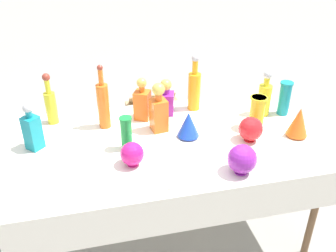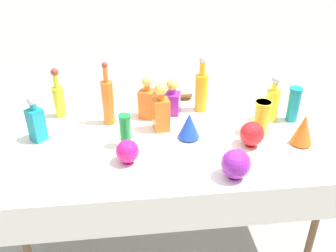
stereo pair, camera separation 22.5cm
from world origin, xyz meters
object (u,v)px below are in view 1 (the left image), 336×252
Objects in this scene: square_decanter_2 at (166,99)px; round_bowl_1 at (132,154)px; square_decanter_1 at (159,110)px; fluted_vase_1 at (299,122)px; round_bowl_0 at (242,159)px; square_decanter_0 at (142,102)px; fluted_vase_0 at (188,124)px; slender_vase_1 at (285,97)px; round_bowl_2 at (251,129)px; tall_bottle_3 at (51,104)px; cardboard_box_behind_left at (155,121)px; slender_vase_2 at (126,133)px; tall_bottle_2 at (265,97)px; slender_vase_0 at (257,112)px; tall_bottle_0 at (194,88)px; square_decanter_3 at (32,130)px; tall_bottle_1 at (103,104)px.

square_decanter_2 reaches higher than round_bowl_1.
fluted_vase_1 is (0.82, -0.27, -0.04)m from square_decanter_1.
round_bowl_0 reaches higher than round_bowl_1.
square_decanter_0 reaches higher than fluted_vase_0.
fluted_vase_0 is (-0.72, -0.15, -0.04)m from slender_vase_1.
slender_vase_1 is at bearing 11.41° from fluted_vase_0.
slender_vase_1 is at bearing 36.75° from round_bowl_2.
tall_bottle_3 is 0.65× the size of cardboard_box_behind_left.
square_decanter_0 is 0.38m from slender_vase_2.
tall_bottle_3 is at bearing 171.45° from slender_vase_1.
slender_vase_1 is at bearing -8.55° from tall_bottle_3.
square_decanter_0 is 1.88× the size of round_bowl_2.
fluted_vase_0 is 1.46m from cardboard_box_behind_left.
tall_bottle_2 is 0.60× the size of cardboard_box_behind_left.
slender_vase_0 is 1.59× the size of round_bowl_1.
tall_bottle_2 is at bearing -63.91° from cardboard_box_behind_left.
fluted_vase_1 is at bearing -44.22° from tall_bottle_0.
round_bowl_2 is at bearing -143.25° from slender_vase_1.
square_decanter_0 is 0.75m from slender_vase_0.
square_decanter_3 reaches higher than fluted_vase_1.
square_decanter_1 is at bearing 161.89° from fluted_vase_1.
tall_bottle_1 is 3.05× the size of round_bowl_1.
square_decanter_3 reaches higher than fluted_vase_0.
slender_vase_2 is (-0.15, -0.35, -0.01)m from square_decanter_0.
square_decanter_3 is 1.40× the size of slender_vase_2.
square_decanter_3 is (-1.50, -0.09, -0.00)m from tall_bottle_2.
slender_vase_0 is 1.14× the size of fluted_vase_1.
tall_bottle_3 is 1.45m from cardboard_box_behind_left.
square_decanter_3 reaches higher than cardboard_box_behind_left.
slender_vase_0 is at bearing -14.20° from tall_bottle_1.
fluted_vase_1 is (0.21, -0.15, -0.02)m from slender_vase_0.
square_decanter_3 is at bearing -176.57° from tall_bottle_2.
tall_bottle_0 is at bearing 131.43° from slender_vase_0.
square_decanter_2 is at bearing -96.08° from cardboard_box_behind_left.
tall_bottle_0 reaches higher than square_decanter_2.
square_decanter_0 is at bearing 66.34° from slender_vase_2.
square_decanter_0 is at bearing 127.75° from fluted_vase_0.
tall_bottle_3 is at bearing 177.00° from square_decanter_2.
slender_vase_2 is 0.17m from round_bowl_1.
round_bowl_0 is at bearing -124.55° from tall_bottle_2.
slender_vase_0 reaches higher than slender_vase_2.
round_bowl_2 is at bearing -36.02° from square_decanter_0.
tall_bottle_2 is at bearing 103.76° from fluted_vase_1.
round_bowl_2 is at bearing 7.07° from round_bowl_1.
square_decanter_0 is 0.72m from square_decanter_3.
square_decanter_2 is at bearing 165.74° from tall_bottle_2.
tall_bottle_3 reaches higher than slender_vase_2.
square_decanter_0 is 0.83m from round_bowl_0.
square_decanter_3 is at bearing 155.45° from round_bowl_0.
fluted_vase_0 is at bearing 7.34° from slender_vase_2.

